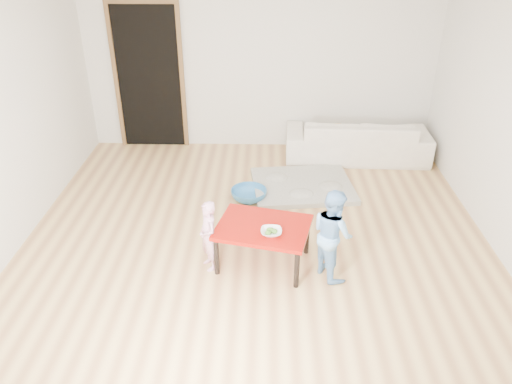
{
  "coord_description": "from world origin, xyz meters",
  "views": [
    {
      "loc": [
        0.1,
        -4.57,
        3.07
      ],
      "look_at": [
        0.0,
        -0.2,
        0.65
      ],
      "focal_mm": 35.0,
      "sensor_mm": 36.0,
      "label": 1
    }
  ],
  "objects_px": {
    "red_table": "(263,244)",
    "sofa": "(357,139)",
    "basin": "(249,195)",
    "child_pink": "(208,236)",
    "child_blue": "(333,233)",
    "bowl": "(271,232)"
  },
  "relations": [
    {
      "from": "child_pink",
      "to": "child_blue",
      "type": "bearing_deg",
      "value": 60.33
    },
    {
      "from": "sofa",
      "to": "child_blue",
      "type": "distance_m",
      "value": 2.78
    },
    {
      "from": "red_table",
      "to": "child_blue",
      "type": "height_order",
      "value": "child_blue"
    },
    {
      "from": "child_blue",
      "to": "red_table",
      "type": "bearing_deg",
      "value": 51.23
    },
    {
      "from": "red_table",
      "to": "child_blue",
      "type": "bearing_deg",
      "value": -12.59
    },
    {
      "from": "bowl",
      "to": "child_pink",
      "type": "relative_size",
      "value": 0.27
    },
    {
      "from": "basin",
      "to": "child_pink",
      "type": "bearing_deg",
      "value": -104.18
    },
    {
      "from": "red_table",
      "to": "basin",
      "type": "relative_size",
      "value": 2.0
    },
    {
      "from": "basin",
      "to": "child_blue",
      "type": "bearing_deg",
      "value": -59.45
    },
    {
      "from": "child_pink",
      "to": "basin",
      "type": "height_order",
      "value": "child_pink"
    },
    {
      "from": "red_table",
      "to": "sofa",
      "type": "bearing_deg",
      "value": 62.73
    },
    {
      "from": "red_table",
      "to": "child_blue",
      "type": "xyz_separation_m",
      "value": [
        0.65,
        -0.15,
        0.24
      ]
    },
    {
      "from": "sofa",
      "to": "red_table",
      "type": "distance_m",
      "value": 2.87
    },
    {
      "from": "sofa",
      "to": "red_table",
      "type": "xyz_separation_m",
      "value": [
        -1.31,
        -2.55,
        -0.07
      ]
    },
    {
      "from": "child_blue",
      "to": "basin",
      "type": "xyz_separation_m",
      "value": [
        -0.84,
        1.42,
        -0.39
      ]
    },
    {
      "from": "sofa",
      "to": "basin",
      "type": "xyz_separation_m",
      "value": [
        -1.5,
        -1.27,
        -0.22
      ]
    },
    {
      "from": "child_pink",
      "to": "child_blue",
      "type": "height_order",
      "value": "child_blue"
    },
    {
      "from": "sofa",
      "to": "basin",
      "type": "distance_m",
      "value": 1.98
    },
    {
      "from": "basin",
      "to": "sofa",
      "type": "bearing_deg",
      "value": 40.25
    },
    {
      "from": "child_blue",
      "to": "basin",
      "type": "relative_size",
      "value": 2.08
    },
    {
      "from": "sofa",
      "to": "child_pink",
      "type": "xyz_separation_m",
      "value": [
        -1.84,
        -2.63,
        0.07
      ]
    },
    {
      "from": "child_pink",
      "to": "child_blue",
      "type": "distance_m",
      "value": 1.19
    }
  ]
}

